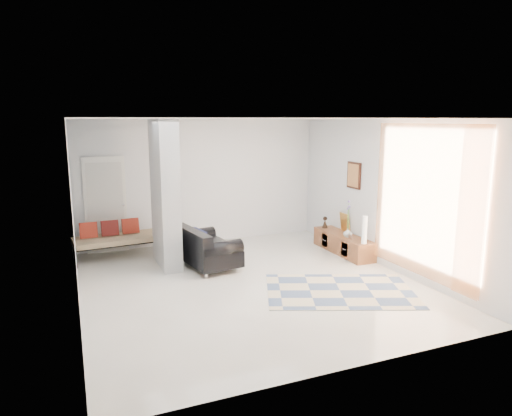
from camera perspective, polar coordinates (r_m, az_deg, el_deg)
name	(u,v)px	position (r m, az deg, el deg)	size (l,w,h in m)	color
floor	(250,283)	(8.00, -0.81, -9.39)	(6.00, 6.00, 0.00)	beige
ceiling	(249,119)	(7.50, -0.86, 11.09)	(6.00, 6.00, 0.00)	white
wall_back	(201,182)	(10.45, -6.86, 3.27)	(6.00, 6.00, 0.00)	silver
wall_front	(351,250)	(5.03, 11.80, -5.21)	(6.00, 6.00, 0.00)	silver
wall_left	(73,217)	(7.12, -21.90, -1.03)	(6.00, 6.00, 0.00)	silver
wall_right	(384,194)	(8.99, 15.72, 1.70)	(6.00, 6.00, 0.00)	silver
partition_column	(165,194)	(8.85, -11.31, 1.75)	(0.35, 1.20, 2.80)	#999DA0
hallway_door	(106,205)	(10.12, -18.28, 0.37)	(0.85, 0.06, 2.04)	white
curtain	(424,201)	(8.07, 20.28, 0.77)	(2.55, 2.55, 0.00)	#FF9443
wall_art	(354,175)	(9.72, 12.15, 4.01)	(0.04, 0.45, 0.55)	black
media_console	(343,243)	(9.88, 10.84, -4.37)	(0.45, 1.74, 0.80)	brown
loveseat	(205,248)	(8.82, -6.37, -5.03)	(1.05, 1.54, 0.76)	silver
daybed	(118,237)	(9.78, -16.85, -3.53)	(1.88, 0.93, 0.77)	black
area_rug	(340,291)	(7.79, 10.42, -10.12)	(2.39, 1.59, 0.01)	beige
cylinder_lamp	(365,230)	(9.15, 13.41, -2.68)	(0.10, 0.10, 0.55)	silver
bronze_figurine	(325,222)	(10.34, 8.62, -1.77)	(0.13, 0.13, 0.25)	black
vase	(348,233)	(9.60, 11.39, -3.05)	(0.18, 0.18, 0.19)	#B8C3BF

